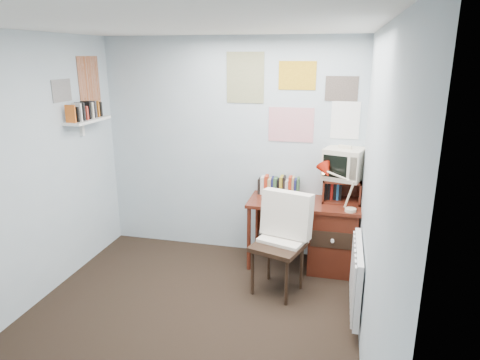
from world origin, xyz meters
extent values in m
plane|color=black|center=(0.00, 0.00, 0.00)|extent=(3.50, 3.50, 0.00)
cube|color=silver|center=(0.00, 1.75, 1.25)|extent=(3.00, 0.02, 2.50)
cube|color=silver|center=(-1.50, 0.00, 1.25)|extent=(0.02, 3.50, 2.50)
cube|color=silver|center=(1.50, 0.00, 1.25)|extent=(0.02, 3.50, 2.50)
cube|color=white|center=(0.00, 0.00, 2.50)|extent=(3.00, 3.50, 0.02)
cube|color=#4F1D12|center=(0.90, 1.48, 0.74)|extent=(1.20, 0.55, 0.03)
cube|color=#4F1D12|center=(1.23, 1.48, 0.36)|extent=(0.50, 0.50, 0.72)
cylinder|color=#4F1D12|center=(0.34, 1.24, 0.36)|extent=(0.04, 0.04, 0.72)
cylinder|color=#4F1D12|center=(0.34, 1.71, 0.36)|extent=(0.04, 0.04, 0.72)
cube|color=#4F1D12|center=(0.65, 1.73, 0.42)|extent=(0.64, 0.02, 0.30)
cube|color=black|center=(0.71, 0.85, 0.49)|extent=(0.62, 0.61, 0.98)
cube|color=#AD1B0B|center=(1.39, 1.28, 0.97)|extent=(0.33, 0.29, 0.42)
cube|color=#4F1D12|center=(1.29, 1.59, 0.89)|extent=(0.40, 0.30, 0.25)
cube|color=beige|center=(1.30, 1.61, 1.19)|extent=(0.47, 0.45, 0.36)
cube|color=#4F1D12|center=(0.66, 1.66, 0.87)|extent=(0.60, 0.14, 0.22)
cube|color=white|center=(1.46, 0.55, 0.42)|extent=(0.09, 0.80, 0.60)
cube|color=white|center=(-1.40, 1.10, 1.62)|extent=(0.20, 0.62, 0.24)
cube|color=white|center=(0.70, 1.74, 1.85)|extent=(1.20, 0.01, 0.90)
cube|color=white|center=(-1.49, 1.10, 2.00)|extent=(0.01, 0.70, 0.60)
camera|label=1|loc=(1.24, -2.95, 2.30)|focal=32.00mm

